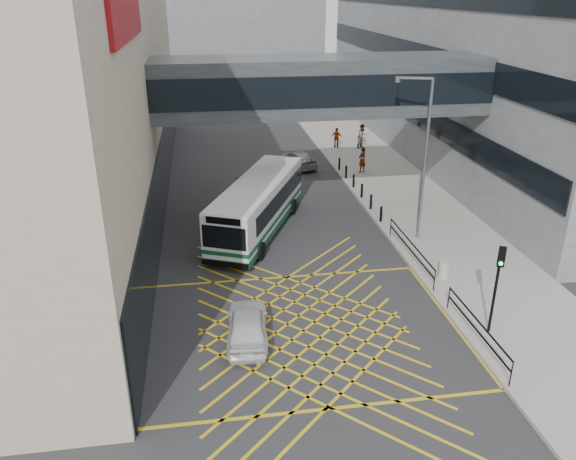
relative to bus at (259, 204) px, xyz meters
name	(u,v)px	position (x,y,z in m)	size (l,w,h in m)	color
ground	(304,331)	(0.67, -10.12, -1.55)	(120.00, 120.00, 0.00)	#333335
building_right	(556,21)	(24.65, 13.88, 8.45)	(24.09, 44.00, 20.00)	gray
building_far	(207,16)	(-1.33, 49.88, 7.45)	(28.00, 16.00, 18.00)	gray
skybridge	(320,86)	(3.67, 1.88, 5.95)	(20.00, 4.10, 3.00)	#373C41
pavement	(398,191)	(9.67, 4.88, -1.47)	(6.00, 54.00, 0.16)	#A49E96
box_junction	(304,331)	(0.67, -10.12, -1.54)	(12.00, 9.00, 0.01)	gold
bus	(259,204)	(0.00, 0.00, 0.00)	(6.31, 10.37, 2.89)	white
car_white	(247,324)	(-1.54, -10.35, -0.89)	(1.70, 4.15, 1.32)	silver
car_dark	(254,187)	(0.24, 5.61, -0.89)	(1.63, 4.18, 1.31)	black
car_silver	(298,159)	(4.14, 11.56, -0.92)	(1.70, 4.02, 1.25)	#94979C
traffic_light	(498,277)	(7.66, -11.55, 1.00)	(0.30, 0.44, 3.68)	black
street_lamp	(422,151)	(8.00, -2.51, 3.35)	(1.87, 0.74, 8.31)	slate
litter_bin	(444,269)	(7.72, -7.01, -0.99)	(0.46, 0.46, 0.80)	#ADA89E
kerb_railings	(437,278)	(6.82, -8.34, -0.67)	(0.05, 12.54, 1.00)	black
bollards	(358,186)	(6.92, 4.88, -0.94)	(0.14, 10.14, 0.90)	black
pedestrian_a	(362,160)	(8.39, 9.09, -0.50)	(0.71, 0.51, 1.78)	gray
pedestrian_b	(362,136)	(10.20, 15.52, -0.41)	(0.96, 0.56, 1.96)	gray
pedestrian_c	(337,138)	(8.15, 15.98, -0.58)	(0.96, 0.46, 1.62)	gray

